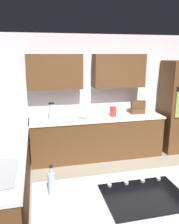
% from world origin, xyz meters
% --- Properties ---
extents(ground_plane, '(14.00, 14.00, 0.00)m').
position_xyz_m(ground_plane, '(0.00, 0.00, 0.00)').
color(ground_plane, '#9E937F').
extents(wall_back, '(6.00, 0.44, 2.60)m').
position_xyz_m(wall_back, '(0.07, -2.05, 1.44)').
color(wall_back, silver).
rests_on(wall_back, ground).
extents(lower_cabinets_back, '(2.80, 0.60, 0.86)m').
position_xyz_m(lower_cabinets_back, '(0.10, -1.72, 0.43)').
color(lower_cabinets_back, brown).
rests_on(lower_cabinets_back, ground).
extents(countertop_back, '(2.84, 0.64, 0.04)m').
position_xyz_m(countertop_back, '(0.10, -1.72, 0.88)').
color(countertop_back, silver).
rests_on(countertop_back, lower_cabinets_back).
extents(lower_cabinets_side, '(0.60, 2.90, 0.86)m').
position_xyz_m(lower_cabinets_side, '(1.82, -0.55, 0.43)').
color(lower_cabinets_side, brown).
rests_on(lower_cabinets_side, ground).
extents(countertop_side, '(0.64, 2.94, 0.04)m').
position_xyz_m(countertop_side, '(1.82, -0.55, 0.88)').
color(countertop_side, silver).
rests_on(countertop_side, lower_cabinets_side).
extents(island_top, '(2.06, 0.97, 0.04)m').
position_xyz_m(island_top, '(0.39, 1.09, 0.88)').
color(island_top, silver).
rests_on(island_top, island_base).
extents(cooktop, '(0.76, 0.56, 0.03)m').
position_xyz_m(cooktop, '(0.39, 1.08, 0.91)').
color(cooktop, black).
rests_on(cooktop, island_top).
extents(blender, '(0.15, 0.15, 0.35)m').
position_xyz_m(blender, '(1.05, -1.74, 1.05)').
color(blender, beige).
rests_on(blender, countertop_back).
extents(mixing_bowl, '(0.21, 0.21, 0.12)m').
position_xyz_m(mixing_bowl, '(0.40, -1.74, 0.96)').
color(mixing_bowl, white).
rests_on(mixing_bowl, countertop_back).
extents(spice_rack, '(0.32, 0.11, 0.30)m').
position_xyz_m(spice_rack, '(-0.85, -1.80, 1.05)').
color(spice_rack, brown).
rests_on(spice_rack, countertop_back).
extents(kettle, '(0.15, 0.15, 0.20)m').
position_xyz_m(kettle, '(-0.25, -1.74, 1.00)').
color(kettle, red).
rests_on(kettle, countertop_back).
extents(oil_bottle, '(0.07, 0.07, 0.30)m').
position_xyz_m(oil_bottle, '(1.23, 0.84, 1.02)').
color(oil_bottle, silver).
rests_on(oil_bottle, island_top).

